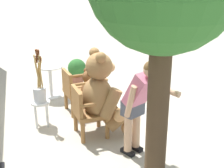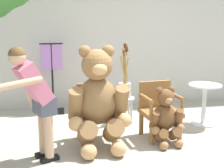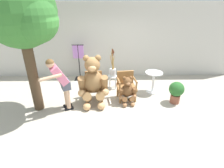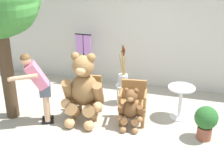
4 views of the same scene
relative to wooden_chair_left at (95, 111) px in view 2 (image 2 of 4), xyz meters
The scene contains 11 objects.
ground_plane 0.82m from the wooden_chair_left, 41.57° to the right, with size 60.00×60.00×0.00m, color #A8A091.
back_wall 2.23m from the wooden_chair_left, 75.57° to the left, with size 10.00×0.16×2.80m, color beige.
wooden_chair_left is the anchor object (origin of this frame).
wooden_chair_right 0.99m from the wooden_chair_left, ahead, with size 0.62×0.59×0.86m.
teddy_bear_large 0.37m from the wooden_chair_left, 87.86° to the right, with size 0.88×0.86×1.47m.
teddy_bear_small 1.05m from the wooden_chair_left, 15.93° to the right, with size 0.52×0.51×0.86m.
person_visitor 1.10m from the wooden_chair_left, 144.62° to the right, with size 0.70×0.70×1.52m.
white_stool 0.94m from the wooden_chair_left, 50.12° to the left, with size 0.34×0.34×0.46m.
brush_bucket 0.95m from the wooden_chair_left, 49.98° to the left, with size 0.22×0.22×0.95m.
round_side_table 1.97m from the wooden_chair_left, 11.37° to the left, with size 0.56×0.56×0.72m.
clothing_display_stand 1.71m from the wooden_chair_left, 113.27° to the left, with size 0.44×0.40×1.36m.
Camera 2 is at (-0.98, -4.04, 1.87)m, focal length 50.00 mm.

